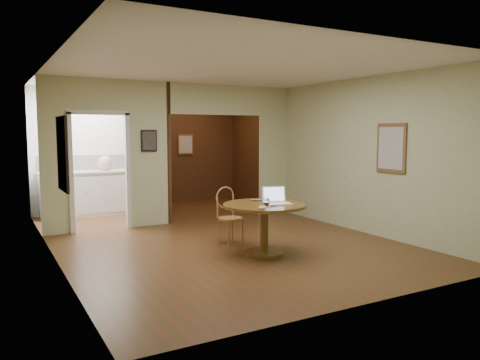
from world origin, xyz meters
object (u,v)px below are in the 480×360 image
dining_table (264,217)px  open_laptop (277,199)px  closed_laptop (262,200)px  chair (228,212)px

dining_table → open_laptop: (0.16, -0.07, 0.26)m
open_laptop → closed_laptop: bearing=113.1°
open_laptop → closed_laptop: open_laptop is taller
dining_table → closed_laptop: 0.36m
chair → closed_laptop: size_ratio=2.97×
open_laptop → chair: bearing=124.7°
dining_table → closed_laptop: closed_laptop is taller
chair → closed_laptop: chair is taller
closed_laptop → chair: bearing=119.4°
dining_table → open_laptop: 0.31m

